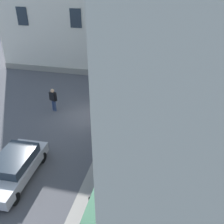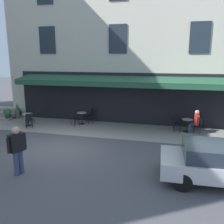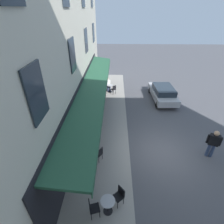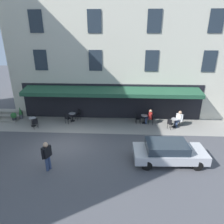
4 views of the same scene
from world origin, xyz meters
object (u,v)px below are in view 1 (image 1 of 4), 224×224
(potted_plant_mid_terrace, at_px, (147,85))
(cafe_chair_black_corner_right, at_px, (123,184))
(cafe_chair_black_corner_left, at_px, (128,95))
(cafe_chair_black_kerbside, at_px, (142,93))
(parked_car_silver, at_px, (14,167))
(cafe_table_mid_terrace, at_px, (126,176))
(seated_companion_in_white, at_px, (103,220))
(potted_plant_entrance_right, at_px, (148,80))
(cafe_chair_black_back_row, at_px, (137,110))
(cafe_chair_black_near_door, at_px, (127,166))
(cafe_table_streetside, at_px, (100,215))
(no_parking_sign, at_px, (118,65))
(potted_plant_under_sign, at_px, (155,87))
(cafe_table_near_entrance, at_px, (135,94))
(seated_patron_in_red, at_px, (124,179))
(cafe_table_far_end, at_px, (145,114))
(cafe_chair_black_by_window, at_px, (94,203))
(walking_pedestrian_in_black, at_px, (53,98))
(cafe_chair_black_under_awning, at_px, (150,117))

(potted_plant_mid_terrace, bearing_deg, cafe_chair_black_corner_right, -179.50)
(cafe_chair_black_corner_left, distance_m, cafe_chair_black_kerbside, 1.24)
(potted_plant_mid_terrace, bearing_deg, parked_car_silver, 156.55)
(cafe_chair_black_corner_left, bearing_deg, cafe_chair_black_kerbside, -61.72)
(cafe_table_mid_terrace, distance_m, seated_companion_in_white, 2.85)
(cafe_chair_black_corner_right, relative_size, potted_plant_mid_terrace, 1.10)
(cafe_chair_black_corner_left, relative_size, potted_plant_entrance_right, 1.15)
(cafe_table_mid_terrace, xyz_separation_m, cafe_chair_black_back_row, (6.66, 0.40, 0.06))
(cafe_chair_black_near_door, bearing_deg, cafe_chair_black_kerbside, 2.01)
(cafe_table_streetside, bearing_deg, cafe_chair_black_corner_right, -17.40)
(no_parking_sign, distance_m, potted_plant_under_sign, 3.97)
(cafe_table_near_entrance, relative_size, cafe_table_streetside, 1.00)
(seated_patron_in_red, bearing_deg, potted_plant_entrance_right, 1.07)
(cafe_chair_black_corner_left, height_order, cafe_table_far_end, cafe_chair_black_corner_left)
(no_parking_sign, height_order, parked_car_silver, no_parking_sign)
(cafe_chair_black_kerbside, relative_size, parked_car_silver, 0.21)
(cafe_chair_black_corner_left, distance_m, seated_companion_in_white, 11.88)
(cafe_chair_black_by_window, bearing_deg, seated_companion_in_white, -142.69)
(cafe_chair_black_back_row, distance_m, seated_companion_in_white, 9.47)
(cafe_chair_black_near_door, distance_m, cafe_table_far_end, 5.73)
(cafe_table_far_end, distance_m, potted_plant_under_sign, 4.89)
(cafe_table_mid_terrace, height_order, seated_companion_in_white, seated_companion_in_white)
(cafe_table_near_entrance, relative_size, cafe_chair_black_back_row, 0.82)
(cafe_chair_black_by_window, bearing_deg, cafe_chair_black_corner_left, 2.25)
(cafe_table_streetside, relative_size, walking_pedestrian_in_black, 0.42)
(seated_patron_in_red, height_order, no_parking_sign, no_parking_sign)
(cafe_chair_black_corner_right, bearing_deg, no_parking_sign, 13.05)
(cafe_table_near_entrance, relative_size, cafe_chair_black_kerbside, 0.82)
(seated_companion_in_white, bearing_deg, cafe_table_near_entrance, 2.72)
(potted_plant_entrance_right, bearing_deg, potted_plant_under_sign, -155.69)
(cafe_table_near_entrance, relative_size, seated_companion_in_white, 0.55)
(cafe_chair_black_under_awning, bearing_deg, no_parking_sign, 29.51)
(cafe_chair_black_back_row, relative_size, potted_plant_entrance_right, 1.15)
(cafe_chair_black_near_door, relative_size, no_parking_sign, 0.35)
(cafe_chair_black_under_awning, bearing_deg, cafe_chair_black_back_row, 51.54)
(cafe_chair_black_corner_left, relative_size, cafe_chair_black_kerbside, 1.00)
(cafe_chair_black_near_door, distance_m, cafe_chair_black_under_awning, 5.30)
(cafe_chair_black_corner_right, xyz_separation_m, parked_car_silver, (-0.25, 5.48, 0.16))
(walking_pedestrian_in_black, bearing_deg, cafe_chair_black_corner_right, -135.81)
(cafe_chair_black_kerbside, distance_m, cafe_table_mid_terrace, 9.62)
(cafe_table_near_entrance, xyz_separation_m, potted_plant_under_sign, (1.79, -1.52, 0.05))
(seated_companion_in_white, bearing_deg, cafe_chair_black_kerbside, -0.12)
(cafe_table_far_end, height_order, cafe_chair_black_under_awning, cafe_chair_black_under_awning)
(cafe_chair_black_corner_right, height_order, cafe_table_streetside, cafe_chair_black_corner_right)
(seated_patron_in_red, height_order, seated_companion_in_white, seated_companion_in_white)
(seated_companion_in_white, relative_size, parked_car_silver, 0.31)
(cafe_chair_black_corner_left, relative_size, potted_plant_mid_terrace, 1.10)
(cafe_chair_black_by_window, relative_size, parked_car_silver, 0.21)
(cafe_table_mid_terrace, xyz_separation_m, seated_companion_in_white, (-2.80, 0.42, 0.23))
(cafe_chair_black_corner_right, xyz_separation_m, seated_patron_in_red, (0.21, -0.02, 0.15))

